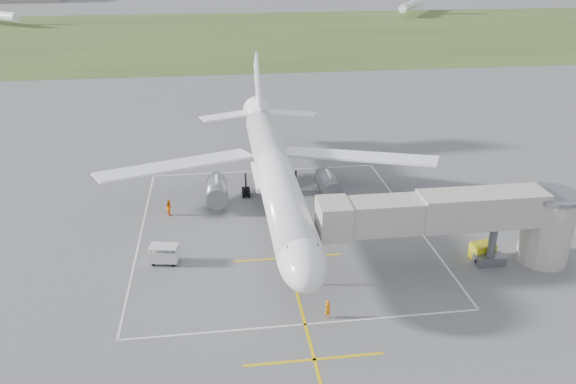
{
  "coord_description": "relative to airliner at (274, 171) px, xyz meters",
  "views": [
    {
      "loc": [
        -6.0,
        -54.6,
        26.72
      ],
      "look_at": [
        0.84,
        -4.0,
        4.0
      ],
      "focal_mm": 35.0,
      "sensor_mm": 36.0,
      "label": 1
    }
  ],
  "objects": [
    {
      "name": "ramp_worker_wing",
      "position": [
        -11.36,
        -0.06,
        -3.55
      ],
      "size": [
        0.99,
        1.04,
        1.69
      ],
      "primitive_type": "imported",
      "rotation": [
        0.0,
        0.0,
        2.18
      ],
      "color": "orange",
      "rests_on": "ground"
    },
    {
      "name": "gpu_unit",
      "position": [
        17.76,
        -13.21,
        -3.62
      ],
      "size": [
        2.29,
        1.79,
        1.56
      ],
      "rotation": [
        0.0,
        0.0,
        0.18
      ],
      "color": "#AFA615",
      "rests_on": "ground"
    },
    {
      "name": "jet_bridge",
      "position": [
        15.72,
        -14.25,
        0.35
      ],
      "size": [
        23.4,
        5.0,
        7.2
      ],
      "color": "gray",
      "rests_on": "ground"
    },
    {
      "name": "apron_markings",
      "position": [
        0.0,
        -6.57,
        -4.38
      ],
      "size": [
        28.2,
        60.0,
        0.01
      ],
      "color": "#E2BA0D",
      "rests_on": "ground"
    },
    {
      "name": "ground",
      "position": [
        0.0,
        -0.75,
        -4.39
      ],
      "size": [
        700.0,
        700.0,
        0.0
      ],
      "primitive_type": "plane",
      "color": "#5C5C5E",
      "rests_on": "ground"
    },
    {
      "name": "grass_strip",
      "position": [
        0.0,
        129.25,
        -4.38
      ],
      "size": [
        700.0,
        120.0,
        0.02
      ],
      "primitive_type": "cube",
      "color": "#3C4D22",
      "rests_on": "ground"
    },
    {
      "name": "distant_aircraft",
      "position": [
        -3.5,
        169.96,
        -0.8
      ],
      "size": [
        182.42,
        38.36,
        8.85
      ],
      "color": "white",
      "rests_on": "ground"
    },
    {
      "name": "airliner",
      "position": [
        0.0,
        0.0,
        0.0
      ],
      "size": [
        38.93,
        46.75,
        13.52
      ],
      "color": "white",
      "rests_on": "ground"
    },
    {
      "name": "ramp_worker_nose",
      "position": [
        1.86,
        -20.13,
        -3.62
      ],
      "size": [
        0.68,
        0.61,
        1.55
      ],
      "primitive_type": "imported",
      "rotation": [
        0.0,
        0.0,
        0.54
      ],
      "color": "orange",
      "rests_on": "ground"
    },
    {
      "name": "baggage_cart",
      "position": [
        -11.21,
        -10.11,
        -3.49
      ],
      "size": [
        2.78,
        1.97,
        1.77
      ],
      "rotation": [
        0.0,
        0.0,
        -0.18
      ],
      "color": "silver",
      "rests_on": "ground"
    }
  ]
}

